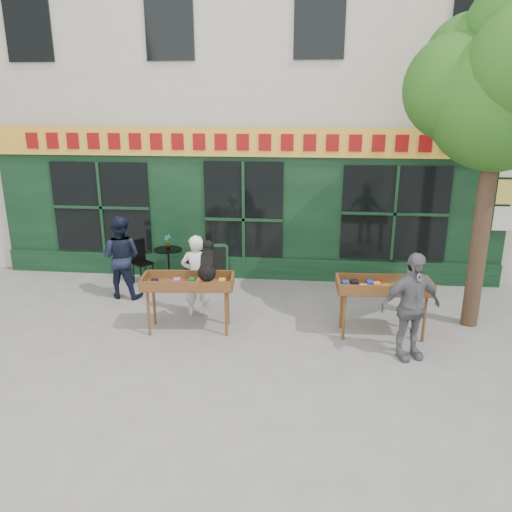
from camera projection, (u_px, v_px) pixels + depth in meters
The scene contains 14 objects.
ground at pixel (228, 320), 9.04m from camera, with size 80.00×80.00×0.00m, color slate.
building at pixel (261, 56), 13.27m from camera, with size 14.00×7.26×10.00m.
street_tree at pixel (503, 80), 7.74m from camera, with size 3.05×2.90×5.60m.
book_cart_center at pixel (188, 285), 8.42m from camera, with size 1.55×0.76×0.99m.
dog at pixel (207, 260), 8.20m from camera, with size 0.34×0.60×0.60m, color black, non-canonical shape.
woman at pixel (197, 276), 9.06m from camera, with size 0.56×0.37×1.53m, color white.
book_cart_right at pixel (383, 289), 8.24m from camera, with size 1.52×0.68×0.99m.
man_right at pixel (411, 306), 7.49m from camera, with size 0.99×0.41×1.68m, color slate.
bistro_table at pixel (169, 259), 10.80m from camera, with size 0.60×0.60×0.76m.
bistro_chair_left at pixel (140, 258), 10.82m from camera, with size 0.51×0.51×0.95m.
bistro_chair_right at pixel (198, 258), 10.79m from camera, with size 0.40×0.39×0.95m.
potted_plant at pixel (168, 242), 10.69m from camera, with size 0.17×0.11×0.32m, color gray.
man_left at pixel (121, 257), 9.93m from camera, with size 0.81×0.63×1.67m, color black.
chalkboard at pixel (216, 262), 11.07m from camera, with size 0.58×0.25×0.79m.
Camera 1 is at (1.40, -8.20, 3.75)m, focal length 35.00 mm.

